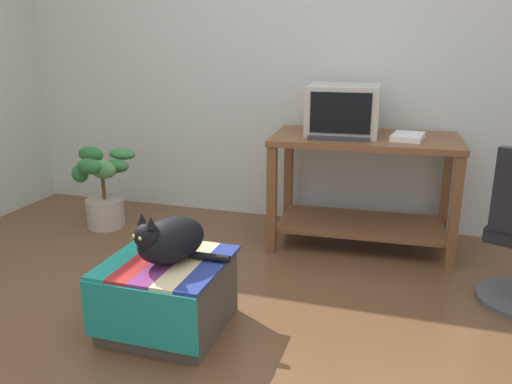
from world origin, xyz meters
name	(u,v)px	position (x,y,z in m)	size (l,w,h in m)	color
ground_plane	(202,355)	(0.00, 0.00, 0.00)	(14.00, 14.00, 0.00)	brown
back_wall	(304,54)	(0.00, 2.05, 1.30)	(8.00, 0.10, 2.60)	silver
desk	(364,172)	(0.54, 1.60, 0.53)	(1.27, 0.74, 0.78)	brown
tv_monitor	(344,110)	(0.38, 1.63, 0.94)	(0.49, 0.49, 0.33)	#BCB7A8
keyboard	(338,137)	(0.38, 1.44, 0.79)	(0.40, 0.15, 0.02)	#333338
book	(408,137)	(0.81, 1.56, 0.80)	(0.19, 0.27, 0.04)	white
ottoman_with_blanket	(168,294)	(-0.25, 0.18, 0.19)	(0.58, 0.58, 0.37)	#4C4238
cat	(170,240)	(-0.22, 0.17, 0.48)	(0.46, 0.43, 0.27)	black
potted_plant	(104,190)	(-1.38, 1.36, 0.30)	(0.46, 0.38, 0.62)	#B7A893
pen	(413,136)	(0.85, 1.66, 0.78)	(0.01, 0.01, 0.14)	#B7B7BC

